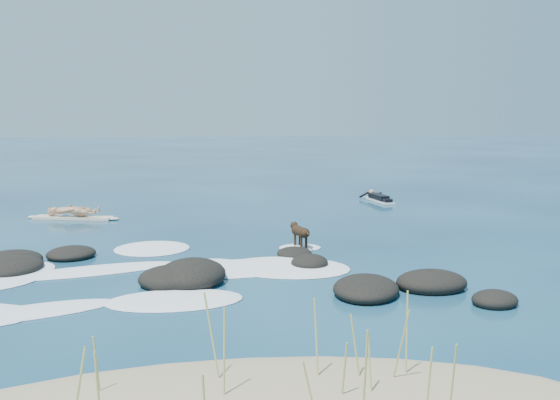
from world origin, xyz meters
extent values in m
plane|color=#0A2642|center=(0.00, 0.00, 0.00)|extent=(160.00, 160.00, 0.00)
cylinder|color=#A6AA52|center=(2.02, -8.50, 0.64)|extent=(0.06, 0.23, 1.02)
cylinder|color=#A6AA52|center=(-0.47, -7.06, 0.72)|extent=(0.22, 0.20, 1.18)
cylinder|color=#A6AA52|center=(1.63, -8.82, 0.67)|extent=(0.09, 0.05, 1.10)
cylinder|color=#A6AA52|center=(1.02, -7.81, 0.53)|extent=(0.07, 0.12, 0.81)
cylinder|color=#A6AA52|center=(0.82, -7.13, 0.67)|extent=(0.07, 0.17, 1.09)
cylinder|color=#A6AA52|center=(1.29, -7.23, 0.58)|extent=(0.16, 0.08, 0.92)
cylinder|color=#A6AA52|center=(-1.82, -7.28, 0.52)|extent=(0.08, 0.07, 0.80)
cylinder|color=#A6AA52|center=(1.07, -8.54, 0.73)|extent=(0.05, 0.12, 1.21)
cylinder|color=#A6AA52|center=(1.81, -7.39, 0.64)|extent=(0.17, 0.22, 1.03)
cylinder|color=#A6AA52|center=(1.35, -7.72, 0.55)|extent=(0.08, 0.10, 0.86)
cylinder|color=#A6AA52|center=(1.97, -7.13, 0.70)|extent=(0.06, 0.12, 1.16)
cylinder|color=#A6AA52|center=(-0.34, -7.62, 0.71)|extent=(0.06, 0.13, 1.18)
ellipsoid|color=black|center=(-1.25, -1.85, 0.13)|extent=(1.51, 1.39, 0.52)
ellipsoid|color=black|center=(1.62, 0.45, 0.07)|extent=(1.04, 1.13, 0.28)
ellipsoid|color=black|center=(-0.85, -1.68, 0.16)|extent=(1.66, 1.90, 0.63)
ellipsoid|color=black|center=(2.53, -3.01, 0.12)|extent=(1.74, 1.94, 0.47)
ellipsoid|color=black|center=(3.94, -2.75, 0.12)|extent=(1.54, 1.28, 0.50)
ellipsoid|color=black|center=(-4.91, -0.31, 0.11)|extent=(1.54, 1.71, 0.43)
ellipsoid|color=black|center=(-3.82, 0.95, 0.09)|extent=(1.59, 1.62, 0.35)
ellipsoid|color=black|center=(-5.02, -0.47, 0.08)|extent=(0.93, 0.88, 0.30)
ellipsoid|color=black|center=(1.81, -0.68, 0.09)|extent=(1.12, 1.15, 0.38)
ellipsoid|color=black|center=(4.72, -3.91, 0.09)|extent=(1.11, 1.05, 0.35)
ellipsoid|color=black|center=(-5.06, 0.13, 0.11)|extent=(1.68, 1.97, 0.44)
ellipsoid|color=white|center=(-1.14, -2.98, 0.01)|extent=(2.68, 1.61, 0.12)
ellipsoid|color=white|center=(-0.35, -0.23, 0.01)|extent=(1.69, 1.41, 0.12)
ellipsoid|color=white|center=(1.29, -0.72, 0.01)|extent=(3.38, 2.84, 0.12)
ellipsoid|color=white|center=(0.29, -0.68, 0.01)|extent=(3.57, 2.35, 0.12)
ellipsoid|color=white|center=(-3.61, -3.39, 0.01)|extent=(3.11, 1.89, 0.12)
ellipsoid|color=white|center=(0.75, -0.28, 0.01)|extent=(3.22, 1.77, 0.12)
ellipsoid|color=white|center=(-1.94, 1.67, 0.01)|extent=(2.40, 2.36, 0.12)
ellipsoid|color=white|center=(-3.08, -0.54, 0.01)|extent=(4.04, 2.06, 0.12)
ellipsoid|color=white|center=(-4.72, -0.50, 0.01)|extent=(2.03, 2.44, 0.12)
ellipsoid|color=white|center=(1.89, 1.31, 0.01)|extent=(1.10, 0.90, 0.12)
cube|color=beige|center=(-4.93, 6.63, 0.05)|extent=(2.70, 1.16, 0.09)
ellipsoid|color=beige|center=(-3.64, 6.32, 0.05)|extent=(0.59, 0.42, 0.10)
ellipsoid|color=beige|center=(-6.21, 6.94, 0.05)|extent=(0.59, 0.42, 0.10)
imported|color=tan|center=(-4.93, 6.63, 0.95)|extent=(0.55, 0.71, 1.72)
cube|color=white|center=(6.30, 9.51, 0.05)|extent=(0.77, 2.08, 0.07)
ellipsoid|color=white|center=(6.14, 10.51, 0.05)|extent=(0.31, 0.48, 0.08)
cube|color=black|center=(6.30, 9.51, 0.18)|extent=(0.56, 1.29, 0.20)
sphere|color=tan|center=(6.19, 10.22, 0.30)|extent=(0.24, 0.24, 0.21)
cylinder|color=black|center=(5.91, 10.32, 0.18)|extent=(0.48, 0.34, 0.23)
cylinder|color=black|center=(6.42, 10.40, 0.18)|extent=(0.51, 0.20, 0.23)
cube|color=black|center=(6.41, 8.82, 0.15)|extent=(0.39, 0.55, 0.13)
cylinder|color=black|center=(1.89, 1.21, 0.46)|extent=(0.41, 0.59, 0.26)
sphere|color=black|center=(1.82, 1.44, 0.46)|extent=(0.34, 0.34, 0.27)
sphere|color=black|center=(1.96, 0.98, 0.46)|extent=(0.31, 0.31, 0.25)
sphere|color=black|center=(1.77, 1.59, 0.55)|extent=(0.24, 0.24, 0.20)
cone|color=black|center=(1.74, 1.70, 0.54)|extent=(0.13, 0.15, 0.10)
cone|color=black|center=(1.72, 1.57, 0.63)|extent=(0.11, 0.09, 0.10)
cone|color=black|center=(1.82, 1.60, 0.63)|extent=(0.11, 0.09, 0.10)
cylinder|color=black|center=(1.77, 1.37, 0.18)|extent=(0.08, 0.08, 0.35)
cylinder|color=black|center=(1.90, 1.41, 0.18)|extent=(0.08, 0.08, 0.35)
cylinder|color=black|center=(1.88, 1.01, 0.18)|extent=(0.08, 0.08, 0.35)
cylinder|color=black|center=(2.01, 1.05, 0.18)|extent=(0.08, 0.08, 0.35)
cylinder|color=black|center=(1.99, 0.86, 0.50)|extent=(0.12, 0.26, 0.15)
camera|label=1|loc=(-0.51, -14.45, 3.49)|focal=40.00mm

